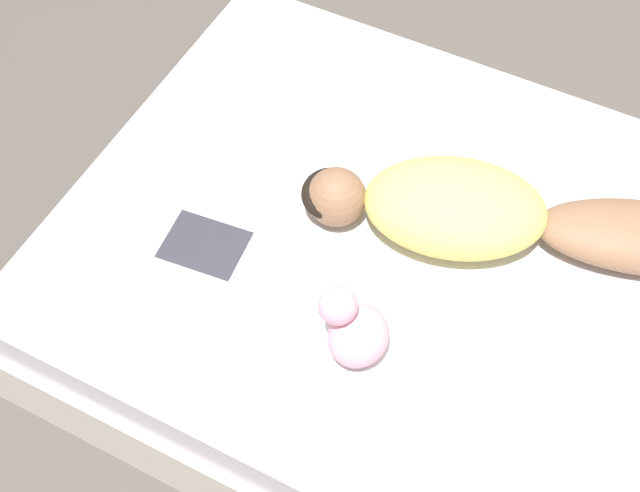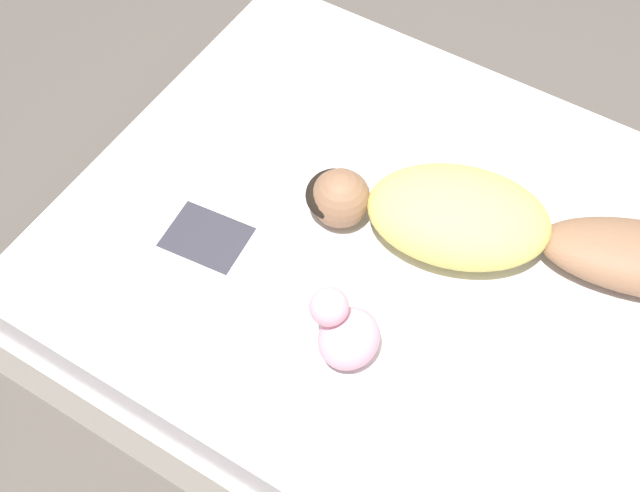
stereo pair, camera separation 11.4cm
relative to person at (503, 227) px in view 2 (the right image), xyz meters
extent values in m
plane|color=#4C4742|center=(-0.15, 0.07, -0.53)|extent=(12.00, 12.00, 0.00)
cube|color=beige|center=(-0.15, 0.07, -0.38)|extent=(1.61, 2.28, 0.29)
cube|color=silver|center=(-0.15, 0.07, -0.16)|extent=(1.55, 2.22, 0.15)
ellipsoid|color=#D1C660|center=(-0.04, 0.12, 0.01)|extent=(0.48, 0.59, 0.20)
ellipsoid|color=black|center=(-0.15, 0.46, 0.00)|extent=(0.22, 0.21, 0.10)
sphere|color=brown|center=(-0.15, 0.44, 0.00)|extent=(0.17, 0.17, 0.17)
cube|color=white|center=(-0.69, 0.69, -0.09)|extent=(0.31, 0.36, 0.01)
cube|color=white|center=(-0.42, 0.72, -0.09)|extent=(0.31, 0.36, 0.01)
cube|color=#2D2D38|center=(-0.42, 0.72, -0.08)|extent=(0.20, 0.25, 0.00)
cylinder|color=white|center=(-0.42, -0.17, -0.04)|extent=(0.08, 0.08, 0.09)
cylinder|color=black|center=(-0.42, -0.17, -0.01)|extent=(0.07, 0.07, 0.01)
torus|color=white|center=(-0.38, -0.17, -0.04)|extent=(0.06, 0.01, 0.06)
ellipsoid|color=#DB9EB2|center=(-0.52, 0.19, -0.02)|extent=(0.17, 0.16, 0.15)
sphere|color=#DB9EB2|center=(-0.52, 0.25, 0.09)|extent=(0.10, 0.10, 0.10)
camera|label=1|loc=(-1.55, -0.23, 2.01)|focal=50.00mm
camera|label=2|loc=(-1.49, -0.33, 2.01)|focal=50.00mm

